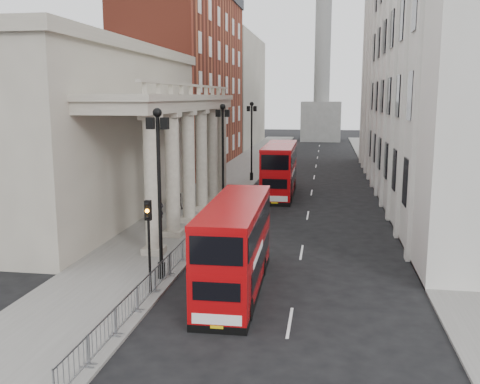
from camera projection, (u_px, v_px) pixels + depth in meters
The scene contains 19 objects.
ground at pixel (147, 313), 22.43m from camera, with size 260.00×260.00×0.00m, color black.
sidewalk_west at pixel (219, 189), 52.04m from camera, with size 6.00×140.00×0.12m, color slate.
sidewalk_east at pixel (393, 194), 49.45m from camera, with size 3.00×140.00×0.12m, color slate.
kerb at pixel (248, 190), 51.58m from camera, with size 0.20×140.00×0.14m, color slate.
portico_building at pixel (90, 136), 40.52m from camera, with size 9.00×28.00×12.00m, color gray.
brick_building at pixel (189, 81), 68.80m from camera, with size 9.00×32.00×22.00m, color maroon.
west_building_far at pixel (232, 91), 100.07m from camera, with size 9.00×30.00×20.00m, color gray.
east_building at pixel (426, 57), 48.82m from camera, with size 8.00×55.00×25.00m, color beige.
monument_column at pixel (322, 62), 108.09m from camera, with size 8.00×8.00×54.20m.
lamp_post_south at pixel (159, 182), 25.55m from camera, with size 1.05×0.44×8.32m.
lamp_post_mid at pixel (223, 150), 41.10m from camera, with size 1.05×0.44×8.32m.
lamp_post_north at pixel (252, 135), 56.65m from camera, with size 1.05×0.44×8.32m.
traffic_light at pixel (149, 229), 23.89m from camera, with size 0.28×0.33×4.30m.
crowd_barriers at pixel (155, 280), 24.53m from camera, with size 0.50×18.75×1.10m.
bus_near at pixel (236, 245), 24.74m from camera, with size 2.54×9.78×4.20m.
bus_far at pixel (280, 169), 48.98m from camera, with size 2.76×10.87×4.68m.
pedestrian_a at pixel (159, 210), 38.13m from camera, with size 0.64×0.42×1.74m, color black.
pedestrian_b at pixel (177, 199), 42.34m from camera, with size 0.86×0.67×1.76m, color black.
pedestrian_c at pixel (203, 194), 44.56m from camera, with size 0.84×0.55×1.72m, color black.
Camera 1 is at (7.25, -20.29, 8.94)m, focal length 40.00 mm.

